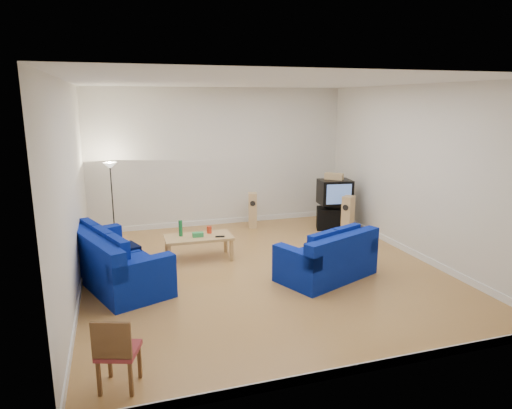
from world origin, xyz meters
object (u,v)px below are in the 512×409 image
object	(u,v)px
coffee_table	(198,239)
tv_stand	(335,218)
sofa_loveseat	(329,260)
television	(335,192)
sofa_three_seat	(113,264)

from	to	relation	value
coffee_table	tv_stand	size ratio (longest dim) A/B	1.54
sofa_loveseat	television	distance (m)	3.06
sofa_loveseat	tv_stand	world-z (taller)	sofa_loveseat
coffee_table	television	distance (m)	3.54
sofa_loveseat	coffee_table	bearing A→B (deg)	117.67
tv_stand	television	size ratio (longest dim) A/B	1.05
sofa_loveseat	tv_stand	size ratio (longest dim) A/B	2.27
sofa_three_seat	coffee_table	bearing A→B (deg)	94.13
sofa_loveseat	coffee_table	distance (m)	2.46
sofa_loveseat	tv_stand	distance (m)	3.04
coffee_table	television	world-z (taller)	television
coffee_table	tv_stand	xyz separation A→B (m)	(3.37, 1.10, -0.15)
sofa_loveseat	sofa_three_seat	bearing A→B (deg)	143.39
sofa_three_seat	sofa_loveseat	distance (m)	3.54
sofa_three_seat	tv_stand	xyz separation A→B (m)	(4.91, 1.82, -0.08)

